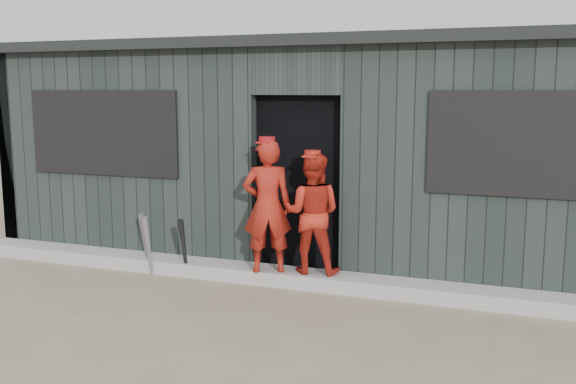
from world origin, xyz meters
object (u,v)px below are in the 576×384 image
at_px(bat_left, 148,246).
at_px(dugout, 334,150).
at_px(player_red_left, 267,206).
at_px(player_red_right, 312,213).
at_px(player_grey_back, 352,220).
at_px(bat_mid, 145,241).
at_px(bat_right, 184,248).

distance_m(bat_left, dugout, 2.67).
height_order(player_red_left, player_red_right, player_red_left).
height_order(player_red_left, player_grey_back, player_red_left).
xyz_separation_m(bat_left, player_grey_back, (2.12, 0.76, 0.29)).
bearing_deg(player_red_right, player_grey_back, -130.51).
bearing_deg(player_red_right, bat_left, 3.30).
height_order(player_red_right, player_grey_back, player_red_right).
xyz_separation_m(player_red_left, player_grey_back, (0.76, 0.59, -0.21)).
relative_size(bat_mid, bat_right, 0.99).
bearing_deg(dugout, player_grey_back, -64.78).
bearing_deg(bat_right, player_red_left, 5.05).
bearing_deg(player_red_left, bat_mid, -25.48).
bearing_deg(dugout, bat_right, -121.72).
relative_size(bat_left, player_red_left, 0.50).
xyz_separation_m(bat_right, player_red_left, (0.96, 0.08, 0.51)).
height_order(bat_right, player_grey_back, player_grey_back).
relative_size(bat_left, bat_right, 1.00).
relative_size(bat_left, dugout, 0.09).
bearing_deg(player_grey_back, dugout, -54.27).
distance_m(bat_mid, player_grey_back, 2.37).
relative_size(player_red_left, player_red_right, 1.11).
bearing_deg(bat_mid, bat_left, -49.19).
bearing_deg(dugout, bat_mid, -134.12).
xyz_separation_m(bat_right, dugout, (1.16, 1.87, 0.95)).
xyz_separation_m(player_red_left, player_red_right, (0.45, 0.13, -0.07)).
bearing_deg(player_red_left, player_grey_back, -166.93).
distance_m(player_red_left, player_red_right, 0.47).
height_order(bat_mid, player_red_left, player_red_left).
height_order(bat_left, bat_mid, bat_left).
bearing_deg(player_grey_back, bat_left, 30.25).
bearing_deg(bat_right, bat_left, -168.31).
relative_size(player_red_left, dugout, 0.17).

